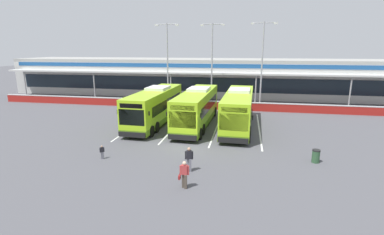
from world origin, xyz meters
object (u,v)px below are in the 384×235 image
object	(u,v)px
coach_bus_left_centre	(197,108)
pedestrian_child	(102,152)
coach_bus_leftmost	(155,107)
pedestrian_in_dark_coat	(189,158)
lamp_post_west	(167,59)
litter_bin	(316,156)
lamp_post_centre	(212,59)
lamp_post_east	(262,60)
coach_bus_centre	(238,110)
pedestrian_with_handbag	(184,174)

from	to	relation	value
coach_bus_left_centre	pedestrian_child	size ratio (longest dim) A/B	12.17
coach_bus_leftmost	pedestrian_in_dark_coat	distance (m)	12.79
coach_bus_leftmost	lamp_post_west	world-z (taller)	lamp_post_west
pedestrian_in_dark_coat	pedestrian_child	xyz separation A→B (m)	(-6.57, 0.93, -0.33)
coach_bus_left_centre	litter_bin	distance (m)	12.95
coach_bus_left_centre	pedestrian_in_dark_coat	world-z (taller)	coach_bus_left_centre
lamp_post_centre	litter_bin	xyz separation A→B (m)	(9.70, -19.40, -5.82)
coach_bus_leftmost	litter_bin	world-z (taller)	coach_bus_leftmost
lamp_post_west	lamp_post_east	xyz separation A→B (m)	(12.55, -0.19, 0.00)
lamp_post_centre	lamp_post_east	size ratio (longest dim) A/B	1.00
coach_bus_centre	lamp_post_centre	size ratio (longest dim) A/B	1.11
pedestrian_in_dark_coat	lamp_post_west	size ratio (longest dim) A/B	0.15
coach_bus_left_centre	pedestrian_with_handbag	size ratio (longest dim) A/B	7.54
pedestrian_child	lamp_post_west	size ratio (longest dim) A/B	0.09
coach_bus_leftmost	litter_bin	size ratio (longest dim) A/B	13.14
lamp_post_east	coach_bus_centre	bearing A→B (deg)	-104.22
pedestrian_child	lamp_post_east	xyz separation A→B (m)	(11.86, 20.40, 5.75)
pedestrian_in_dark_coat	lamp_post_east	bearing A→B (deg)	76.06
lamp_post_centre	lamp_post_east	distance (m)	6.68
coach_bus_centre	litter_bin	size ratio (longest dim) A/B	13.14
pedestrian_with_handbag	lamp_post_centre	bearing A→B (deg)	93.37
lamp_post_west	lamp_post_centre	world-z (taller)	same
coach_bus_left_centre	pedestrian_child	distance (m)	11.70
pedestrian_with_handbag	pedestrian_child	xyz separation A→B (m)	(-6.74, 3.25, -0.32)
litter_bin	coach_bus_left_centre	bearing A→B (deg)	139.88
pedestrian_in_dark_coat	pedestrian_with_handbag	bearing A→B (deg)	-85.73
lamp_post_west	litter_bin	distance (m)	24.90
lamp_post_west	coach_bus_centre	bearing A→B (deg)	-45.49
coach_bus_leftmost	lamp_post_centre	world-z (taller)	lamp_post_centre
pedestrian_with_handbag	litter_bin	xyz separation A→B (m)	(8.24, 5.39, -0.39)
coach_bus_centre	lamp_post_east	world-z (taller)	lamp_post_east
lamp_post_east	litter_bin	size ratio (longest dim) A/B	11.83
pedestrian_with_handbag	coach_bus_leftmost	bearing A→B (deg)	113.82
coach_bus_leftmost	lamp_post_west	xyz separation A→B (m)	(-1.40, 10.19, 4.50)
pedestrian_in_dark_coat	lamp_post_east	xyz separation A→B (m)	(5.29, 21.33, 5.42)
pedestrian_in_dark_coat	lamp_post_centre	size ratio (longest dim) A/B	0.15
pedestrian_with_handbag	litter_bin	world-z (taller)	pedestrian_with_handbag
pedestrian_child	litter_bin	xyz separation A→B (m)	(14.98, 2.14, -0.07)
pedestrian_with_handbag	pedestrian_child	bearing A→B (deg)	154.25
coach_bus_leftmost	lamp_post_east	size ratio (longest dim) A/B	1.11
pedestrian_with_handbag	lamp_post_west	size ratio (longest dim) A/B	0.15
coach_bus_leftmost	pedestrian_in_dark_coat	bearing A→B (deg)	-62.68
pedestrian_with_handbag	lamp_post_centre	distance (m)	25.42
pedestrian_in_dark_coat	lamp_post_east	distance (m)	22.64
pedestrian_child	lamp_post_west	xyz separation A→B (m)	(-0.69, 20.59, 5.75)
lamp_post_centre	coach_bus_leftmost	bearing A→B (deg)	-112.33
pedestrian_with_handbag	pedestrian_child	world-z (taller)	pedestrian_with_handbag
pedestrian_in_dark_coat	lamp_post_centre	distance (m)	23.14
pedestrian_child	litter_bin	world-z (taller)	pedestrian_child
pedestrian_with_handbag	pedestrian_in_dark_coat	world-z (taller)	same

